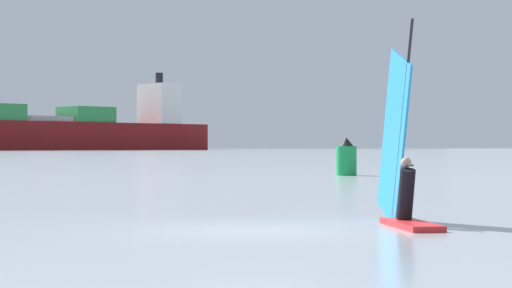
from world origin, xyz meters
TOP-DOWN VIEW (x-y plane):
  - ground_plane at (0.00, 0.00)m, footprint 4000.00×4000.00m
  - windsurfer at (3.35, 0.39)m, footprint 1.05×3.74m
  - cargo_ship at (24.74, 441.17)m, footprint 190.10×106.22m
  - channel_buoy at (15.39, 32.08)m, footprint 1.17×1.17m

SIDE VIEW (x-z plane):
  - ground_plane at x=0.00m, z-range 0.00..0.00m
  - channel_buoy at x=15.39m, z-range -0.11..2.07m
  - windsurfer at x=3.35m, z-range -1.14..3.23m
  - cargo_ship at x=24.74m, z-range -10.28..30.94m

